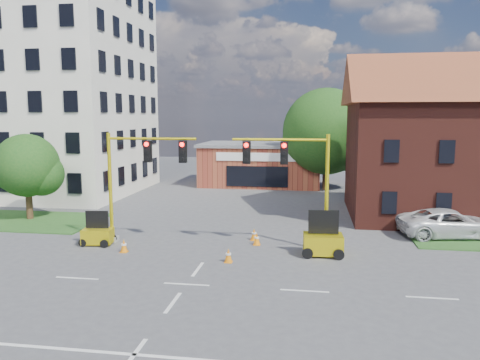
{
  "coord_description": "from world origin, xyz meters",
  "views": [
    {
      "loc": [
        5.16,
        -18.6,
        7.15
      ],
      "look_at": [
        0.78,
        10.0,
        3.16
      ],
      "focal_mm": 35.0,
      "sensor_mm": 36.0,
      "label": 1
    }
  ],
  "objects_px": {
    "trailer_east": "(323,242)",
    "pickup_white": "(450,223)",
    "trailer_west": "(98,234)",
    "signal_mast_east": "(295,177)",
    "signal_mast_west": "(138,174)"
  },
  "relations": [
    {
      "from": "signal_mast_east",
      "to": "trailer_west",
      "type": "bearing_deg",
      "value": -176.34
    },
    {
      "from": "trailer_east",
      "to": "trailer_west",
      "type": "bearing_deg",
      "value": 175.67
    },
    {
      "from": "trailer_east",
      "to": "pickup_white",
      "type": "height_order",
      "value": "trailer_east"
    },
    {
      "from": "trailer_west",
      "to": "pickup_white",
      "type": "bearing_deg",
      "value": 5.53
    },
    {
      "from": "signal_mast_east",
      "to": "pickup_white",
      "type": "distance_m",
      "value": 10.35
    },
    {
      "from": "trailer_west",
      "to": "pickup_white",
      "type": "height_order",
      "value": "trailer_west"
    },
    {
      "from": "trailer_west",
      "to": "trailer_east",
      "type": "xyz_separation_m",
      "value": [
        12.38,
        -0.16,
        0.13
      ]
    },
    {
      "from": "trailer_west",
      "to": "trailer_east",
      "type": "bearing_deg",
      "value": -8.5
    },
    {
      "from": "trailer_east",
      "to": "pickup_white",
      "type": "xyz_separation_m",
      "value": [
        7.54,
        4.86,
        0.12
      ]
    },
    {
      "from": "signal_mast_east",
      "to": "trailer_east",
      "type": "height_order",
      "value": "signal_mast_east"
    },
    {
      "from": "pickup_white",
      "to": "signal_mast_east",
      "type": "bearing_deg",
      "value": 104.48
    },
    {
      "from": "signal_mast_east",
      "to": "trailer_west",
      "type": "distance_m",
      "value": 11.42
    },
    {
      "from": "signal_mast_west",
      "to": "trailer_west",
      "type": "relative_size",
      "value": 3.39
    },
    {
      "from": "signal_mast_west",
      "to": "pickup_white",
      "type": "distance_m",
      "value": 18.45
    },
    {
      "from": "trailer_west",
      "to": "pickup_white",
      "type": "xyz_separation_m",
      "value": [
        19.92,
        4.7,
        0.26
      ]
    }
  ]
}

